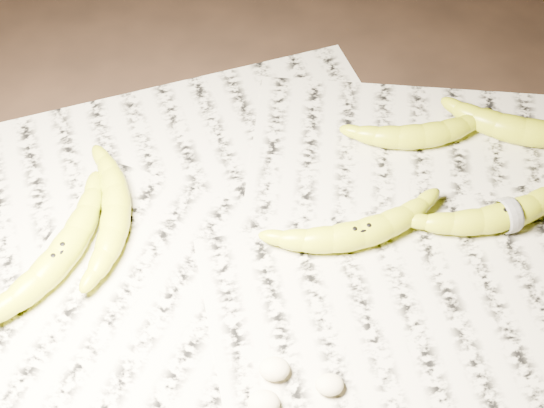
{
  "coord_description": "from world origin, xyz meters",
  "views": [
    {
      "loc": [
        -0.04,
        -0.52,
        0.75
      ],
      "look_at": [
        -0.02,
        0.03,
        0.05
      ],
      "focal_mm": 50.0,
      "sensor_mm": 36.0,
      "label": 1
    }
  ],
  "objects_px": {
    "banana_left_b": "(116,211)",
    "banana_taped": "(508,213)",
    "banana_upper_b": "(524,129)",
    "banana_upper_a": "(422,134)",
    "banana_left_a": "(59,256)",
    "banana_center": "(360,232)"
  },
  "relations": [
    {
      "from": "banana_left_a",
      "to": "banana_upper_a",
      "type": "height_order",
      "value": "banana_left_a"
    },
    {
      "from": "banana_left_b",
      "to": "banana_center",
      "type": "relative_size",
      "value": 0.95
    },
    {
      "from": "banana_left_b",
      "to": "banana_upper_a",
      "type": "distance_m",
      "value": 0.41
    },
    {
      "from": "banana_left_b",
      "to": "banana_upper_b",
      "type": "xyz_separation_m",
      "value": [
        0.53,
        0.12,
        0.0
      ]
    },
    {
      "from": "banana_left_a",
      "to": "banana_upper_a",
      "type": "relative_size",
      "value": 1.23
    },
    {
      "from": "banana_upper_a",
      "to": "banana_taped",
      "type": "bearing_deg",
      "value": -65.73
    },
    {
      "from": "banana_left_a",
      "to": "banana_center",
      "type": "xyz_separation_m",
      "value": [
        0.35,
        0.03,
        -0.0
      ]
    },
    {
      "from": "banana_taped",
      "to": "banana_upper_b",
      "type": "height_order",
      "value": "banana_upper_b"
    },
    {
      "from": "banana_center",
      "to": "banana_upper_b",
      "type": "distance_m",
      "value": 0.28
    },
    {
      "from": "banana_taped",
      "to": "banana_upper_a",
      "type": "distance_m",
      "value": 0.16
    },
    {
      "from": "banana_left_b",
      "to": "banana_upper_b",
      "type": "bearing_deg",
      "value": -79.5
    },
    {
      "from": "banana_taped",
      "to": "banana_upper_b",
      "type": "bearing_deg",
      "value": 52.57
    },
    {
      "from": "banana_left_a",
      "to": "banana_taped",
      "type": "distance_m",
      "value": 0.54
    },
    {
      "from": "banana_left_b",
      "to": "banana_center",
      "type": "height_order",
      "value": "same"
    },
    {
      "from": "banana_left_a",
      "to": "banana_left_b",
      "type": "distance_m",
      "value": 0.09
    },
    {
      "from": "banana_center",
      "to": "banana_taped",
      "type": "bearing_deg",
      "value": -8.08
    },
    {
      "from": "banana_taped",
      "to": "banana_upper_a",
      "type": "bearing_deg",
      "value": 104.43
    },
    {
      "from": "banana_left_a",
      "to": "banana_left_b",
      "type": "relative_size",
      "value": 1.16
    },
    {
      "from": "banana_left_b",
      "to": "banana_taped",
      "type": "xyz_separation_m",
      "value": [
        0.48,
        -0.02,
        -0.0
      ]
    },
    {
      "from": "banana_left_b",
      "to": "banana_taped",
      "type": "height_order",
      "value": "same"
    },
    {
      "from": "banana_upper_a",
      "to": "banana_left_b",
      "type": "bearing_deg",
      "value": -170.54
    },
    {
      "from": "banana_upper_a",
      "to": "banana_left_a",
      "type": "bearing_deg",
      "value": -165.21
    }
  ]
}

